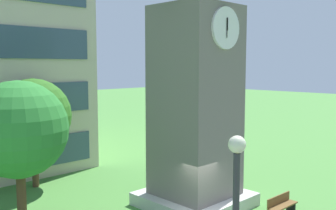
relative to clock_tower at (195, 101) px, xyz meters
name	(u,v)px	position (x,y,z in m)	size (l,w,h in m)	color
clock_tower	(195,101)	(0.00, 0.00, 0.00)	(4.47, 4.47, 11.26)	slate
park_bench	(281,205)	(1.85, -3.56, -4.60)	(1.81, 0.54, 0.88)	brown
tree_streetside	(19,130)	(-7.02, 3.37, -0.96)	(4.01, 4.01, 6.13)	#513823
tree_by_building	(33,116)	(-4.19, 8.09, -1.10)	(4.09, 4.09, 6.02)	#513823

